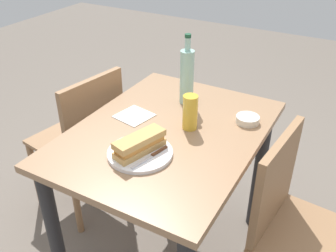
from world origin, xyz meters
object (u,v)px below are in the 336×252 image
object	(u,v)px
chair_near	(85,137)
beer_glass	(190,112)
baguette_sandwich_near	(140,144)
knife_near	(152,156)
plate_near	(140,153)
chair_far	(294,224)
olive_bowl	(248,119)
dining_table	(168,157)
water_bottle	(187,76)

from	to	relation	value
chair_near	beer_glass	xyz separation A→B (m)	(0.03, 0.63, 0.34)
chair_near	baguette_sandwich_near	size ratio (longest dim) A/B	3.90
baguette_sandwich_near	knife_near	world-z (taller)	baguette_sandwich_near
plate_near	beer_glass	bearing A→B (deg)	163.94
knife_near	beer_glass	size ratio (longest dim) A/B	1.19
chair_near	baguette_sandwich_near	xyz separation A→B (m)	(0.30, 0.56, 0.31)
chair_far	olive_bowl	size ratio (longest dim) A/B	8.53
chair_far	olive_bowl	bearing A→B (deg)	-125.86
baguette_sandwich_near	beer_glass	xyz separation A→B (m)	(-0.26, 0.08, 0.03)
chair_near	knife_near	world-z (taller)	chair_near
chair_far	plate_near	size ratio (longest dim) A/B	3.45
olive_bowl	baguette_sandwich_near	bearing A→B (deg)	-32.68
dining_table	beer_glass	size ratio (longest dim) A/B	6.47
chair_far	baguette_sandwich_near	world-z (taller)	chair_far
dining_table	baguette_sandwich_near	size ratio (longest dim) A/B	4.44
chair_near	beer_glass	size ratio (longest dim) A/B	5.69
knife_near	dining_table	bearing A→B (deg)	-166.52
knife_near	water_bottle	distance (m)	0.49
baguette_sandwich_near	chair_far	bearing A→B (deg)	110.44
baguette_sandwich_near	knife_near	xyz separation A→B (m)	(0.00, 0.06, -0.03)
plate_near	olive_bowl	world-z (taller)	olive_bowl
beer_glass	dining_table	bearing A→B (deg)	-49.22
chair_far	chair_near	bearing A→B (deg)	-94.29
olive_bowl	beer_glass	bearing A→B (deg)	-50.68
knife_near	baguette_sandwich_near	bearing A→B (deg)	-95.10
dining_table	knife_near	world-z (taller)	knife_near
dining_table	baguette_sandwich_near	world-z (taller)	baguette_sandwich_near
chair_far	beer_glass	distance (m)	0.60
beer_glass	olive_bowl	distance (m)	0.26
chair_near	water_bottle	xyz separation A→B (m)	(-0.17, 0.51, 0.40)
chair_far	chair_near	world-z (taller)	same
dining_table	knife_near	xyz separation A→B (m)	(0.21, 0.05, 0.16)
chair_far	plate_near	distance (m)	0.66
dining_table	chair_far	bearing A→B (deg)	90.83
knife_near	olive_bowl	xyz separation A→B (m)	(-0.43, 0.22, -0.00)
chair_near	plate_near	distance (m)	0.69
water_bottle	baguette_sandwich_near	bearing A→B (deg)	5.24
chair_far	baguette_sandwich_near	xyz separation A→B (m)	(0.21, -0.57, 0.31)
olive_bowl	water_bottle	bearing A→B (deg)	-97.20
chair_near	baguette_sandwich_near	bearing A→B (deg)	62.00
chair_near	olive_bowl	distance (m)	0.88
chair_near	water_bottle	world-z (taller)	water_bottle
water_bottle	beer_glass	bearing A→B (deg)	30.57
chair_near	knife_near	bearing A→B (deg)	63.84
baguette_sandwich_near	knife_near	size ratio (longest dim) A/B	1.23
chair_far	beer_glass	xyz separation A→B (m)	(-0.05, -0.49, 0.34)
baguette_sandwich_near	plate_near	bearing A→B (deg)	164.29
chair_far	plate_near	xyz separation A→B (m)	(0.21, -0.57, 0.27)
chair_far	water_bottle	world-z (taller)	water_bottle
knife_near	water_bottle	world-z (taller)	water_bottle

